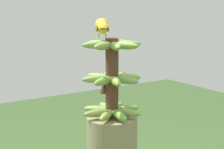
{
  "coord_description": "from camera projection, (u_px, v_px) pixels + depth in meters",
  "views": [
    {
      "loc": [
        -0.81,
        -1.23,
        1.42
      ],
      "look_at": [
        0.0,
        0.0,
        1.14
      ],
      "focal_mm": 56.24,
      "sensor_mm": 36.0,
      "label": 1
    }
  ],
  "objects": [
    {
      "name": "banana_bunch",
      "position": [
        112.0,
        79.0,
        1.51
      ],
      "size": [
        0.27,
        0.27,
        0.34
      ],
      "color": "#4C2D1E",
      "rests_on": "banana_tree"
    },
    {
      "name": "perched_bird",
      "position": [
        102.0,
        27.0,
        1.51
      ],
      "size": [
        0.12,
        0.19,
        0.08
      ],
      "color": "#C68933",
      "rests_on": "banana_bunch"
    }
  ]
}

